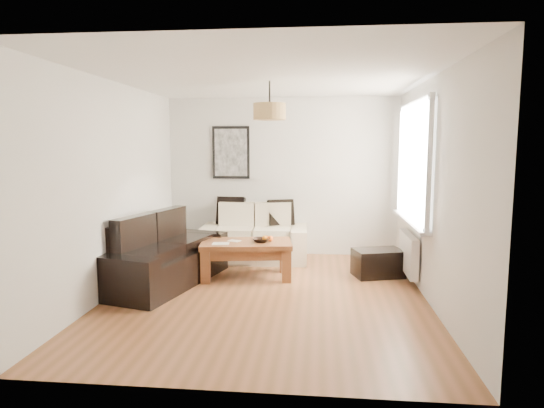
# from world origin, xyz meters

# --- Properties ---
(floor) EXTENTS (4.50, 4.50, 0.00)m
(floor) POSITION_xyz_m (0.00, 0.00, 0.00)
(floor) COLOR brown
(floor) RESTS_ON ground
(ceiling) EXTENTS (3.80, 4.50, 0.00)m
(ceiling) POSITION_xyz_m (0.00, 0.00, 2.60)
(ceiling) COLOR white
(ceiling) RESTS_ON floor
(wall_back) EXTENTS (3.80, 0.04, 2.60)m
(wall_back) POSITION_xyz_m (0.00, 2.25, 1.30)
(wall_back) COLOR silver
(wall_back) RESTS_ON floor
(wall_front) EXTENTS (3.80, 0.04, 2.60)m
(wall_front) POSITION_xyz_m (0.00, -2.25, 1.30)
(wall_front) COLOR silver
(wall_front) RESTS_ON floor
(wall_left) EXTENTS (0.04, 4.50, 2.60)m
(wall_left) POSITION_xyz_m (-1.90, 0.00, 1.30)
(wall_left) COLOR silver
(wall_left) RESTS_ON floor
(wall_right) EXTENTS (0.04, 4.50, 2.60)m
(wall_right) POSITION_xyz_m (1.90, 0.00, 1.30)
(wall_right) COLOR silver
(wall_right) RESTS_ON floor
(window_bay) EXTENTS (0.14, 1.90, 1.60)m
(window_bay) POSITION_xyz_m (1.86, 0.80, 1.60)
(window_bay) COLOR white
(window_bay) RESTS_ON wall_right
(radiator) EXTENTS (0.10, 0.90, 0.52)m
(radiator) POSITION_xyz_m (1.82, 0.80, 0.38)
(radiator) COLOR white
(radiator) RESTS_ON wall_right
(poster) EXTENTS (0.62, 0.04, 0.87)m
(poster) POSITION_xyz_m (-0.85, 2.22, 1.70)
(poster) COLOR black
(poster) RESTS_ON wall_back
(pendant_shade) EXTENTS (0.40, 0.40, 0.20)m
(pendant_shade) POSITION_xyz_m (0.00, 0.30, 2.23)
(pendant_shade) COLOR tan
(pendant_shade) RESTS_ON ceiling
(loveseat_cream) EXTENTS (1.71, 0.97, 0.83)m
(loveseat_cream) POSITION_xyz_m (-0.41, 1.78, 0.42)
(loveseat_cream) COLOR beige
(loveseat_cream) RESTS_ON floor
(sofa_leather) EXTENTS (1.42, 2.14, 0.85)m
(sofa_leather) POSITION_xyz_m (-1.43, 0.38, 0.42)
(sofa_leather) COLOR black
(sofa_leather) RESTS_ON floor
(coffee_table) EXTENTS (1.31, 0.84, 0.50)m
(coffee_table) POSITION_xyz_m (-0.37, 0.76, 0.25)
(coffee_table) COLOR brown
(coffee_table) RESTS_ON floor
(ottoman) EXTENTS (0.75, 0.59, 0.38)m
(ottoman) POSITION_xyz_m (1.45, 0.99, 0.19)
(ottoman) COLOR black
(ottoman) RESTS_ON floor
(cushion_left) EXTENTS (0.46, 0.17, 0.45)m
(cushion_left) POSITION_xyz_m (-0.82, 1.98, 0.75)
(cushion_left) COLOR black
(cushion_left) RESTS_ON loveseat_cream
(cushion_right) EXTENTS (0.44, 0.26, 0.42)m
(cushion_right) POSITION_xyz_m (0.00, 1.98, 0.73)
(cushion_right) COLOR black
(cushion_right) RESTS_ON loveseat_cream
(fruit_bowl) EXTENTS (0.26, 0.26, 0.06)m
(fruit_bowl) POSITION_xyz_m (-0.16, 0.73, 0.53)
(fruit_bowl) COLOR black
(fruit_bowl) RESTS_ON coffee_table
(orange_a) EXTENTS (0.09, 0.09, 0.07)m
(orange_a) POSITION_xyz_m (-0.10, 0.84, 0.54)
(orange_a) COLOR orange
(orange_a) RESTS_ON fruit_bowl
(orange_b) EXTENTS (0.10, 0.10, 0.08)m
(orange_b) POSITION_xyz_m (-0.04, 0.80, 0.54)
(orange_b) COLOR #EA5C13
(orange_b) RESTS_ON fruit_bowl
(orange_c) EXTENTS (0.08, 0.08, 0.07)m
(orange_c) POSITION_xyz_m (-0.12, 0.82, 0.54)
(orange_c) COLOR orange
(orange_c) RESTS_ON fruit_bowl
(papers) EXTENTS (0.24, 0.18, 0.01)m
(papers) POSITION_xyz_m (-0.69, 0.58, 0.51)
(papers) COLOR silver
(papers) RESTS_ON coffee_table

